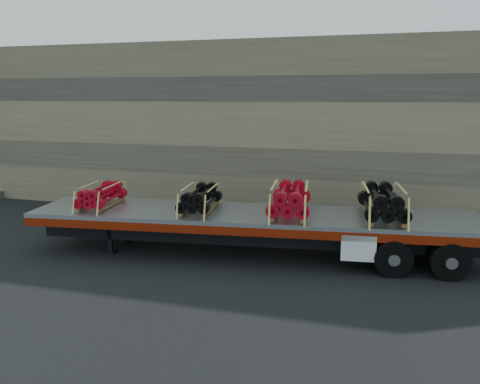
# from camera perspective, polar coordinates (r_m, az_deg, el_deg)

# --- Properties ---
(ground) EXTENTS (120.00, 120.00, 0.00)m
(ground) POSITION_cam_1_polar(r_m,az_deg,el_deg) (14.66, -3.14, -7.61)
(ground) COLOR black
(ground) RESTS_ON ground
(rock_wall) EXTENTS (44.00, 3.00, 7.00)m
(rock_wall) POSITION_cam_1_polar(r_m,az_deg,el_deg) (20.14, 2.79, 7.83)
(rock_wall) COLOR #7A6B54
(rock_wall) RESTS_ON ground
(trailer) EXTENTS (13.70, 4.08, 1.35)m
(trailer) POSITION_cam_1_polar(r_m,az_deg,el_deg) (14.44, 1.36, -5.08)
(trailer) COLOR #9FA1A6
(trailer) RESTS_ON ground
(bundle_front) EXTENTS (1.16, 2.00, 0.67)m
(bundle_front) POSITION_cam_1_polar(r_m,az_deg,el_deg) (15.60, -16.56, -0.47)
(bundle_front) COLOR #B3091B
(bundle_front) RESTS_ON trailer
(bundle_midfront) EXTENTS (1.21, 2.09, 0.70)m
(bundle_midfront) POSITION_cam_1_polar(r_m,az_deg,el_deg) (14.48, -4.88, -0.87)
(bundle_midfront) COLOR black
(bundle_midfront) RESTS_ON trailer
(bundle_midrear) EXTENTS (1.44, 2.48, 0.84)m
(bundle_midrear) POSITION_cam_1_polar(r_m,az_deg,el_deg) (14.05, 6.10, -0.99)
(bundle_midrear) COLOR #B3091B
(bundle_midrear) RESTS_ON trailer
(bundle_rear) EXTENTS (1.47, 2.54, 0.86)m
(bundle_rear) POSITION_cam_1_polar(r_m,az_deg,el_deg) (14.16, 16.98, -1.31)
(bundle_rear) COLOR black
(bundle_rear) RESTS_ON trailer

